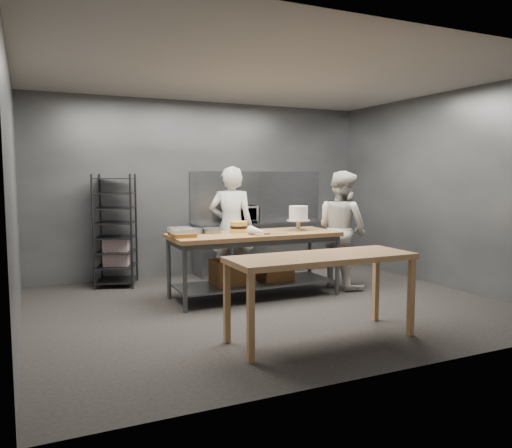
{
  "coord_description": "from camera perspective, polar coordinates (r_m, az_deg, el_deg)",
  "views": [
    {
      "loc": [
        -2.88,
        -5.85,
        1.73
      ],
      "look_at": [
        0.03,
        0.45,
        1.05
      ],
      "focal_mm": 35.0,
      "sensor_mm": 36.0,
      "label": 1
    }
  ],
  "objects": [
    {
      "name": "chef_behind",
      "position": [
        7.71,
        -2.85,
        -0.34
      ],
      "size": [
        0.8,
        0.68,
        1.87
      ],
      "primitive_type": "imported",
      "rotation": [
        0.0,
        0.0,
        2.72
      ],
      "color": "silver",
      "rests_on": "ground"
    },
    {
      "name": "cake_pans",
      "position": [
        6.98,
        -6.3,
        -0.8
      ],
      "size": [
        0.53,
        0.31,
        0.07
      ],
      "color": "gray",
      "rests_on": "work_table"
    },
    {
      "name": "chef_right",
      "position": [
        7.81,
        9.78,
        -0.6
      ],
      "size": [
        0.83,
        0.98,
        1.8
      ],
      "primitive_type": "imported",
      "rotation": [
        0.0,
        0.0,
        1.75
      ],
      "color": "beige",
      "rests_on": "ground"
    },
    {
      "name": "ground",
      "position": [
        6.75,
        1.41,
        -9.26
      ],
      "size": [
        6.0,
        6.0,
        0.0
      ],
      "primitive_type": "plane",
      "color": "black",
      "rests_on": "ground"
    },
    {
      "name": "microwave",
      "position": [
        8.76,
        -1.68,
        1.14
      ],
      "size": [
        0.54,
        0.37,
        0.3
      ],
      "primitive_type": "imported",
      "color": "black",
      "rests_on": "back_counter"
    },
    {
      "name": "frosted_cake_stand",
      "position": [
        7.35,
        4.86,
        1.07
      ],
      "size": [
        0.34,
        0.34,
        0.36
      ],
      "color": "#B7AF93",
      "rests_on": "work_table"
    },
    {
      "name": "speed_rack",
      "position": [
        8.1,
        -15.75,
        -0.81
      ],
      "size": [
        0.77,
        0.8,
        1.75
      ],
      "color": "black",
      "rests_on": "ground"
    },
    {
      "name": "pastry_clamshells",
      "position": [
        6.7,
        -8.46,
        -0.93
      ],
      "size": [
        0.34,
        0.47,
        0.11
      ],
      "color": "#905A1C",
      "rests_on": "work_table"
    },
    {
      "name": "piping_bag",
      "position": [
        6.72,
        0.23,
        -0.82
      ],
      "size": [
        0.18,
        0.39,
        0.12
      ],
      "primitive_type": "cone",
      "rotation": [
        1.57,
        0.0,
        0.16
      ],
      "color": "white",
      "rests_on": "work_table"
    },
    {
      "name": "offset_spatula",
      "position": [
        6.87,
        1.95,
        -1.13
      ],
      "size": [
        0.36,
        0.02,
        0.02
      ],
      "color": "slate",
      "rests_on": "work_table"
    },
    {
      "name": "splashback_panel",
      "position": [
        9.2,
        0.21,
        3.23
      ],
      "size": [
        2.6,
        0.02,
        0.9
      ],
      "primitive_type": "cube",
      "color": "slate",
      "rests_on": "back_counter"
    },
    {
      "name": "work_table",
      "position": [
        7.09,
        -0.4,
        -3.81
      ],
      "size": [
        2.4,
        0.9,
        0.92
      ],
      "color": "brown",
      "rests_on": "ground"
    },
    {
      "name": "back_counter",
      "position": [
        9.01,
        1.01,
        -2.56
      ],
      "size": [
        2.6,
        0.6,
        0.9
      ],
      "color": "slate",
      "rests_on": "ground"
    },
    {
      "name": "near_counter",
      "position": [
        5.28,
        7.51,
        -4.45
      ],
      "size": [
        2.0,
        0.7,
        0.9
      ],
      "color": "olive",
      "rests_on": "ground"
    },
    {
      "name": "layer_cake",
      "position": [
        7.06,
        -1.99,
        -0.35
      ],
      "size": [
        0.24,
        0.24,
        0.16
      ],
      "color": "#F4BE4D",
      "rests_on": "work_table"
    },
    {
      "name": "back_wall",
      "position": [
        8.84,
        -5.75,
        4.07
      ],
      "size": [
        6.0,
        0.04,
        3.0
      ],
      "primitive_type": "cube",
      "color": "#4C4F54",
      "rests_on": "ground"
    }
  ]
}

